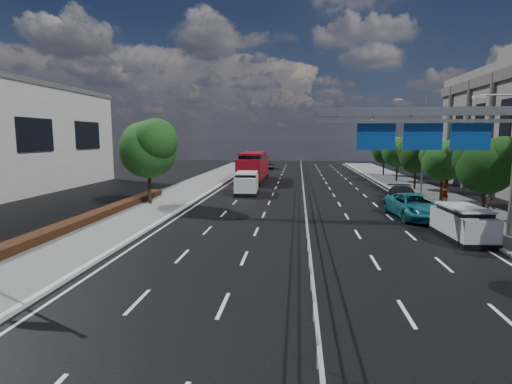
{
  "coord_description": "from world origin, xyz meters",
  "views": [
    {
      "loc": [
        -0.51,
        -11.8,
        5.26
      ],
      "look_at": [
        -2.7,
        8.97,
        2.4
      ],
      "focal_mm": 28.0,
      "sensor_mm": 36.0,
      "label": 1
    }
  ],
  "objects_px": {
    "silver_minivan": "(463,223)",
    "pedestrian_a": "(445,192)",
    "near_car_silver": "(248,177)",
    "overhead_gantry": "(438,131)",
    "parked_car_teal": "(415,206)",
    "near_car_dark": "(269,165)",
    "white_minivan": "(247,183)",
    "parked_car_dark": "(403,197)",
    "pedestrian_b": "(490,197)",
    "red_bus": "(254,166)"
  },
  "relations": [
    {
      "from": "overhead_gantry",
      "to": "parked_car_teal",
      "type": "height_order",
      "value": "overhead_gantry"
    },
    {
      "from": "parked_car_dark",
      "to": "pedestrian_b",
      "type": "height_order",
      "value": "pedestrian_b"
    },
    {
      "from": "pedestrian_a",
      "to": "pedestrian_b",
      "type": "xyz_separation_m",
      "value": [
        2.57,
        -1.76,
        -0.14
      ]
    },
    {
      "from": "near_car_dark",
      "to": "parked_car_teal",
      "type": "distance_m",
      "value": 42.62
    },
    {
      "from": "silver_minivan",
      "to": "parked_car_dark",
      "type": "xyz_separation_m",
      "value": [
        -0.49,
        10.04,
        -0.11
      ]
    },
    {
      "from": "silver_minivan",
      "to": "near_car_dark",
      "type": "bearing_deg",
      "value": 102.52
    },
    {
      "from": "silver_minivan",
      "to": "parked_car_teal",
      "type": "height_order",
      "value": "silver_minivan"
    },
    {
      "from": "near_car_silver",
      "to": "parked_car_teal",
      "type": "xyz_separation_m",
      "value": [
        13.22,
        -17.47,
        -0.02
      ]
    },
    {
      "from": "parked_car_dark",
      "to": "silver_minivan",
      "type": "bearing_deg",
      "value": -80.7
    },
    {
      "from": "near_car_dark",
      "to": "pedestrian_a",
      "type": "bearing_deg",
      "value": 115.28
    },
    {
      "from": "parked_car_teal",
      "to": "silver_minivan",
      "type": "bearing_deg",
      "value": -86.99
    },
    {
      "from": "silver_minivan",
      "to": "pedestrian_a",
      "type": "distance_m",
      "value": 11.18
    },
    {
      "from": "silver_minivan",
      "to": "parked_car_teal",
      "type": "distance_m",
      "value": 5.62
    },
    {
      "from": "overhead_gantry",
      "to": "silver_minivan",
      "type": "relative_size",
      "value": 2.37
    },
    {
      "from": "white_minivan",
      "to": "silver_minivan",
      "type": "height_order",
      "value": "white_minivan"
    },
    {
      "from": "white_minivan",
      "to": "near_car_dark",
      "type": "distance_m",
      "value": 30.64
    },
    {
      "from": "pedestrian_b",
      "to": "near_car_silver",
      "type": "bearing_deg",
      "value": -3.74
    },
    {
      "from": "near_car_dark",
      "to": "silver_minivan",
      "type": "relative_size",
      "value": 0.99
    },
    {
      "from": "white_minivan",
      "to": "silver_minivan",
      "type": "xyz_separation_m",
      "value": [
        13.27,
        -15.66,
        -0.15
      ]
    },
    {
      "from": "overhead_gantry",
      "to": "near_car_dark",
      "type": "distance_m",
      "value": 47.44
    },
    {
      "from": "white_minivan",
      "to": "red_bus",
      "type": "relative_size",
      "value": 0.42
    },
    {
      "from": "near_car_silver",
      "to": "near_car_dark",
      "type": "xyz_separation_m",
      "value": [
        0.71,
        23.27,
        -0.11
      ]
    },
    {
      "from": "near_car_silver",
      "to": "silver_minivan",
      "type": "height_order",
      "value": "silver_minivan"
    },
    {
      "from": "white_minivan",
      "to": "parked_car_dark",
      "type": "bearing_deg",
      "value": -27.21
    },
    {
      "from": "parked_car_dark",
      "to": "near_car_dark",
      "type": "bearing_deg",
      "value": 116.06
    },
    {
      "from": "near_car_dark",
      "to": "pedestrian_b",
      "type": "relative_size",
      "value": 2.61
    },
    {
      "from": "silver_minivan",
      "to": "parked_car_teal",
      "type": "xyz_separation_m",
      "value": [
        -0.85,
        5.55,
        -0.07
      ]
    },
    {
      "from": "white_minivan",
      "to": "parked_car_dark",
      "type": "relative_size",
      "value": 0.94
    },
    {
      "from": "silver_minivan",
      "to": "pedestrian_a",
      "type": "relative_size",
      "value": 2.25
    },
    {
      "from": "near_car_silver",
      "to": "near_car_dark",
      "type": "bearing_deg",
      "value": -98.74
    },
    {
      "from": "near_car_silver",
      "to": "pedestrian_a",
      "type": "distance_m",
      "value": 20.85
    },
    {
      "from": "pedestrian_a",
      "to": "near_car_dark",
      "type": "bearing_deg",
      "value": -93.06
    },
    {
      "from": "white_minivan",
      "to": "red_bus",
      "type": "bearing_deg",
      "value": 89.56
    },
    {
      "from": "parked_car_teal",
      "to": "pedestrian_a",
      "type": "height_order",
      "value": "pedestrian_a"
    },
    {
      "from": "pedestrian_a",
      "to": "pedestrian_b",
      "type": "relative_size",
      "value": 1.18
    },
    {
      "from": "white_minivan",
      "to": "parked_car_teal",
      "type": "distance_m",
      "value": 16.01
    },
    {
      "from": "white_minivan",
      "to": "near_car_dark",
      "type": "relative_size",
      "value": 1.14
    },
    {
      "from": "parked_car_teal",
      "to": "pedestrian_a",
      "type": "bearing_deg",
      "value": 49.32
    },
    {
      "from": "overhead_gantry",
      "to": "pedestrian_b",
      "type": "relative_size",
      "value": 6.29
    },
    {
      "from": "parked_car_dark",
      "to": "pedestrian_a",
      "type": "height_order",
      "value": "pedestrian_a"
    },
    {
      "from": "parked_car_teal",
      "to": "pedestrian_b",
      "type": "bearing_deg",
      "value": 23.5
    },
    {
      "from": "red_bus",
      "to": "near_car_silver",
      "type": "xyz_separation_m",
      "value": [
        -0.19,
        -4.02,
        -1.0
      ]
    },
    {
      "from": "near_car_silver",
      "to": "pedestrian_a",
      "type": "bearing_deg",
      "value": 137.15
    },
    {
      "from": "near_car_dark",
      "to": "pedestrian_a",
      "type": "relative_size",
      "value": 2.22
    },
    {
      "from": "parked_car_teal",
      "to": "pedestrian_a",
      "type": "xyz_separation_m",
      "value": [
        3.68,
        5.26,
        0.3
      ]
    },
    {
      "from": "parked_car_teal",
      "to": "pedestrian_a",
      "type": "relative_size",
      "value": 2.98
    },
    {
      "from": "white_minivan",
      "to": "pedestrian_b",
      "type": "distance_m",
      "value": 19.8
    },
    {
      "from": "pedestrian_b",
      "to": "pedestrian_a",
      "type": "bearing_deg",
      "value": -2.54
    },
    {
      "from": "red_bus",
      "to": "near_car_dark",
      "type": "bearing_deg",
      "value": 88.77
    },
    {
      "from": "parked_car_teal",
      "to": "overhead_gantry",
      "type": "bearing_deg",
      "value": -100.6
    }
  ]
}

